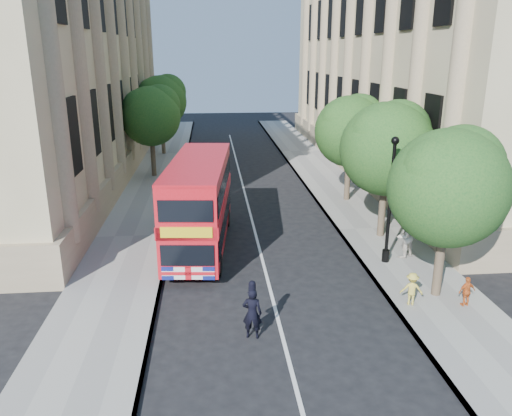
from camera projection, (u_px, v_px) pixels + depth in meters
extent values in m
plane|color=black|center=(287.00, 354.00, 14.43)|extent=(120.00, 120.00, 0.00)
cube|color=gray|center=(372.00, 229.00, 24.42)|extent=(3.50, 80.00, 0.12)
cube|color=gray|center=(134.00, 237.00, 23.41)|extent=(3.50, 80.00, 0.12)
cube|color=tan|center=(429.00, 42.00, 35.75)|extent=(12.00, 38.00, 18.00)
cube|color=tan|center=(31.00, 42.00, 33.33)|extent=(12.00, 38.00, 18.00)
cylinder|color=#473828|center=(439.00, 260.00, 17.37)|extent=(0.32, 0.32, 2.86)
sphere|color=#184A1C|center=(448.00, 188.00, 16.59)|extent=(4.00, 4.00, 4.00)
sphere|color=#184A1C|center=(462.00, 166.00, 16.82)|extent=(2.80, 2.80, 2.80)
sphere|color=#184A1C|center=(439.00, 175.00, 16.10)|extent=(2.60, 2.60, 2.60)
cylinder|color=#473828|center=(382.00, 207.00, 23.05)|extent=(0.32, 0.32, 2.99)
sphere|color=#184A1C|center=(387.00, 149.00, 22.23)|extent=(4.20, 4.20, 4.20)
sphere|color=#184A1C|center=(398.00, 132.00, 22.46)|extent=(2.94, 2.94, 2.94)
sphere|color=#184A1C|center=(379.00, 138.00, 21.74)|extent=(2.73, 2.73, 2.73)
cylinder|color=#473828|center=(348.00, 177.00, 28.76)|extent=(0.32, 0.32, 2.90)
sphere|color=#184A1C|center=(350.00, 131.00, 27.97)|extent=(4.00, 4.00, 4.00)
sphere|color=#184A1C|center=(359.00, 119.00, 28.20)|extent=(2.80, 2.80, 2.80)
sphere|color=#184A1C|center=(343.00, 123.00, 27.48)|extent=(2.60, 2.60, 2.60)
cylinder|color=#473828|center=(153.00, 156.00, 34.36)|extent=(0.32, 0.32, 2.99)
sphere|color=#184A1C|center=(151.00, 116.00, 33.55)|extent=(4.00, 4.00, 4.00)
sphere|color=#184A1C|center=(160.00, 105.00, 33.77)|extent=(2.80, 2.80, 2.80)
sphere|color=#184A1C|center=(142.00, 109.00, 33.05)|extent=(2.60, 2.60, 2.60)
cylinder|color=#473828|center=(163.00, 136.00, 41.93)|extent=(0.32, 0.32, 3.17)
sphere|color=#184A1C|center=(161.00, 101.00, 41.07)|extent=(4.20, 4.20, 4.20)
sphere|color=#184A1C|center=(168.00, 92.00, 41.29)|extent=(2.94, 2.94, 2.94)
sphere|color=#184A1C|center=(154.00, 95.00, 40.57)|extent=(2.73, 2.73, 2.73)
cylinder|color=black|center=(386.00, 256.00, 20.46)|extent=(0.30, 0.30, 0.50)
cylinder|color=black|center=(390.00, 203.00, 19.79)|extent=(0.14, 0.14, 5.00)
sphere|color=black|center=(395.00, 141.00, 19.04)|extent=(0.32, 0.32, 0.32)
cube|color=red|center=(200.00, 201.00, 21.70)|extent=(2.99, 8.55, 3.49)
cube|color=black|center=(200.00, 218.00, 21.94)|extent=(3.00, 8.03, 0.79)
cube|color=black|center=(199.00, 181.00, 21.43)|extent=(3.00, 8.03, 0.79)
cube|color=yellow|center=(186.00, 232.00, 17.67)|extent=(1.85, 0.25, 0.40)
cylinder|color=black|center=(167.00, 265.00, 19.39)|extent=(0.33, 0.90, 0.88)
cylinder|color=black|center=(218.00, 265.00, 19.39)|extent=(0.33, 0.90, 0.88)
cylinder|color=black|center=(187.00, 218.00, 24.87)|extent=(0.33, 0.90, 0.88)
cylinder|color=black|center=(227.00, 218.00, 24.86)|extent=(0.33, 0.90, 0.88)
cube|color=black|center=(196.00, 214.00, 22.55)|extent=(2.13, 1.95, 2.08)
cube|color=black|center=(198.00, 215.00, 21.69)|extent=(1.78, 0.26, 0.69)
cube|color=black|center=(193.00, 197.00, 24.54)|extent=(2.25, 3.33, 2.48)
cube|color=black|center=(195.00, 224.00, 24.34)|extent=(2.19, 4.89, 0.25)
cylinder|color=black|center=(178.00, 236.00, 22.59)|extent=(0.29, 0.81, 0.79)
cylinder|color=black|center=(217.00, 233.00, 22.89)|extent=(0.29, 0.81, 0.79)
cylinder|color=black|center=(176.00, 214.00, 25.66)|extent=(0.29, 0.81, 0.79)
cylinder|color=black|center=(210.00, 212.00, 25.96)|extent=(0.29, 0.81, 0.79)
imported|color=black|center=(252.00, 313.00, 15.06)|extent=(0.66, 0.50, 1.63)
imported|color=silver|center=(404.00, 236.00, 20.73)|extent=(1.11, 1.04, 1.81)
imported|color=#D36025|center=(467.00, 291.00, 16.80)|extent=(0.65, 0.36, 1.05)
imported|color=gold|center=(412.00, 289.00, 16.87)|extent=(0.83, 0.59, 1.16)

